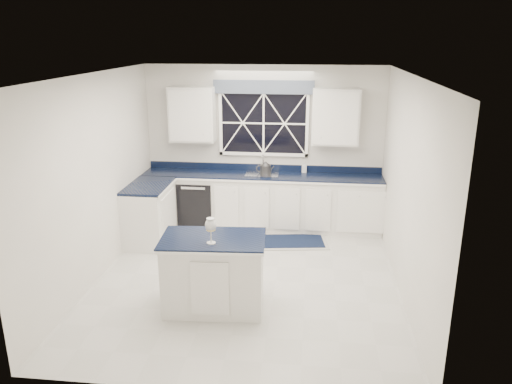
# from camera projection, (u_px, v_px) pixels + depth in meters

# --- Properties ---
(ground) EXTENTS (4.50, 4.50, 0.00)m
(ground) POSITION_uv_depth(u_px,v_px,m) (247.00, 279.00, 6.73)
(ground) COLOR beige
(ground) RESTS_ON ground
(back_wall) EXTENTS (4.00, 0.10, 2.70)m
(back_wall) POSITION_uv_depth(u_px,v_px,m) (264.00, 146.00, 8.46)
(back_wall) COLOR beige
(back_wall) RESTS_ON ground
(base_cabinets) EXTENTS (3.99, 1.60, 0.90)m
(base_cabinets) POSITION_uv_depth(u_px,v_px,m) (241.00, 205.00, 8.32)
(base_cabinets) COLOR silver
(base_cabinets) RESTS_ON ground
(countertop) EXTENTS (3.98, 0.64, 0.04)m
(countertop) POSITION_uv_depth(u_px,v_px,m) (262.00, 175.00, 8.30)
(countertop) COLOR black
(countertop) RESTS_ON base_cabinets
(dishwasher) EXTENTS (0.60, 0.58, 0.82)m
(dishwasher) POSITION_uv_depth(u_px,v_px,m) (198.00, 202.00, 8.58)
(dishwasher) COLOR black
(dishwasher) RESTS_ON ground
(window) EXTENTS (1.65, 0.09, 1.26)m
(window) POSITION_uv_depth(u_px,v_px,m) (264.00, 119.00, 8.27)
(window) COLOR black
(window) RESTS_ON ground
(upper_cabinets) EXTENTS (3.10, 0.34, 0.90)m
(upper_cabinets) POSITION_uv_depth(u_px,v_px,m) (263.00, 115.00, 8.13)
(upper_cabinets) COLOR silver
(upper_cabinets) RESTS_ON ground
(faucet) EXTENTS (0.05, 0.20, 0.30)m
(faucet) POSITION_uv_depth(u_px,v_px,m) (263.00, 162.00, 8.44)
(faucet) COLOR silver
(faucet) RESTS_ON countertop
(island) EXTENTS (1.26, 0.81, 0.90)m
(island) POSITION_uv_depth(u_px,v_px,m) (214.00, 273.00, 5.92)
(island) COLOR silver
(island) RESTS_ON ground
(rug) EXTENTS (1.18, 0.81, 0.02)m
(rug) POSITION_uv_depth(u_px,v_px,m) (293.00, 241.00, 7.95)
(rug) COLOR #A6A6A1
(rug) RESTS_ON ground
(kettle) EXTENTS (0.30, 0.19, 0.22)m
(kettle) POSITION_uv_depth(u_px,v_px,m) (265.00, 168.00, 8.30)
(kettle) COLOR #2E2E31
(kettle) RESTS_ON countertop
(wine_glass) EXTENTS (0.13, 0.13, 0.30)m
(wine_glass) POSITION_uv_depth(u_px,v_px,m) (211.00, 226.00, 5.58)
(wine_glass) COLOR silver
(wine_glass) RESTS_ON island
(soap_bottle) EXTENTS (0.08, 0.08, 0.18)m
(soap_bottle) POSITION_uv_depth(u_px,v_px,m) (304.00, 167.00, 8.39)
(soap_bottle) COLOR silver
(soap_bottle) RESTS_ON countertop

